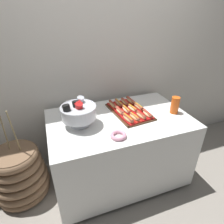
# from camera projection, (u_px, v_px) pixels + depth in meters

# --- Properties ---
(ground_plane) EXTENTS (10.00, 10.00, 0.00)m
(ground_plane) POSITION_uv_depth(u_px,v_px,m) (118.00, 174.00, 2.28)
(ground_plane) COLOR gray
(back_wall) EXTENTS (6.00, 0.10, 2.60)m
(back_wall) POSITION_uv_depth(u_px,v_px,m) (102.00, 55.00, 2.10)
(back_wall) COLOR silver
(back_wall) RESTS_ON ground_plane
(buffet_table) EXTENTS (1.41, 0.88, 0.80)m
(buffet_table) POSITION_uv_depth(u_px,v_px,m) (119.00, 147.00, 2.07)
(buffet_table) COLOR white
(buffet_table) RESTS_ON ground_plane
(floor_vase) EXTENTS (0.55, 0.55, 1.02)m
(floor_vase) POSITION_uv_depth(u_px,v_px,m) (20.00, 174.00, 1.93)
(floor_vase) COLOR brown
(floor_vase) RESTS_ON ground_plane
(serving_tray) EXTENTS (0.38, 0.55, 0.01)m
(serving_tray) POSITION_uv_depth(u_px,v_px,m) (129.00, 112.00, 1.99)
(serving_tray) COLOR #472B19
(serving_tray) RESTS_ON buffet_table
(hot_dog_0) EXTENTS (0.08, 0.19, 0.06)m
(hot_dog_0) POSITION_uv_depth(u_px,v_px,m) (128.00, 119.00, 1.80)
(hot_dog_0) COLOR red
(hot_dog_0) RESTS_ON serving_tray
(hot_dog_1) EXTENTS (0.09, 0.17, 0.06)m
(hot_dog_1) POSITION_uv_depth(u_px,v_px,m) (135.00, 118.00, 1.83)
(hot_dog_1) COLOR red
(hot_dog_1) RESTS_ON serving_tray
(hot_dog_2) EXTENTS (0.09, 0.17, 0.06)m
(hot_dog_2) POSITION_uv_depth(u_px,v_px,m) (141.00, 116.00, 1.86)
(hot_dog_2) COLOR #B21414
(hot_dog_2) RESTS_ON serving_tray
(hot_dog_3) EXTENTS (0.07, 0.17, 0.06)m
(hot_dog_3) POSITION_uv_depth(u_px,v_px,m) (147.00, 114.00, 1.89)
(hot_dog_3) COLOR #B21414
(hot_dog_3) RESTS_ON serving_tray
(hot_dog_4) EXTENTS (0.07, 0.16, 0.06)m
(hot_dog_4) POSITION_uv_depth(u_px,v_px,m) (120.00, 111.00, 1.93)
(hot_dog_4) COLOR #B21414
(hot_dog_4) RESTS_ON serving_tray
(hot_dog_5) EXTENTS (0.07, 0.18, 0.06)m
(hot_dog_5) POSITION_uv_depth(u_px,v_px,m) (126.00, 110.00, 1.96)
(hot_dog_5) COLOR #B21414
(hot_dog_5) RESTS_ON serving_tray
(hot_dog_6) EXTENTS (0.09, 0.17, 0.06)m
(hot_dog_6) POSITION_uv_depth(u_px,v_px,m) (132.00, 109.00, 1.99)
(hot_dog_6) COLOR red
(hot_dog_6) RESTS_ON serving_tray
(hot_dog_7) EXTENTS (0.08, 0.19, 0.06)m
(hot_dog_7) POSITION_uv_depth(u_px,v_px,m) (138.00, 107.00, 2.02)
(hot_dog_7) COLOR red
(hot_dog_7) RESTS_ON serving_tray
(hot_dog_8) EXTENTS (0.08, 0.19, 0.06)m
(hot_dog_8) POSITION_uv_depth(u_px,v_px,m) (113.00, 105.00, 2.06)
(hot_dog_8) COLOR red
(hot_dog_8) RESTS_ON serving_tray
(hot_dog_9) EXTENTS (0.08, 0.18, 0.06)m
(hot_dog_9) POSITION_uv_depth(u_px,v_px,m) (119.00, 104.00, 2.09)
(hot_dog_9) COLOR #B21414
(hot_dog_9) RESTS_ON serving_tray
(hot_dog_10) EXTENTS (0.08, 0.17, 0.06)m
(hot_dog_10) POSITION_uv_depth(u_px,v_px,m) (125.00, 103.00, 2.12)
(hot_dog_10) COLOR #B21414
(hot_dog_10) RESTS_ON serving_tray
(hot_dog_11) EXTENTS (0.08, 0.19, 0.06)m
(hot_dog_11) POSITION_uv_depth(u_px,v_px,m) (131.00, 101.00, 2.15)
(hot_dog_11) COLOR red
(hot_dog_11) RESTS_ON serving_tray
(punch_bowl) EXTENTS (0.33, 0.33, 0.26)m
(punch_bowl) POSITION_uv_depth(u_px,v_px,m) (78.00, 112.00, 1.71)
(punch_bowl) COLOR silver
(punch_bowl) RESTS_ON buffet_table
(cup_stack) EXTENTS (0.08, 0.08, 0.18)m
(cup_stack) POSITION_uv_depth(u_px,v_px,m) (175.00, 105.00, 1.94)
(cup_stack) COLOR #EA5B19
(cup_stack) RESTS_ON buffet_table
(donut) EXTENTS (0.14, 0.14, 0.03)m
(donut) POSITION_uv_depth(u_px,v_px,m) (118.00, 135.00, 1.60)
(donut) COLOR pink
(donut) RESTS_ON buffet_table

